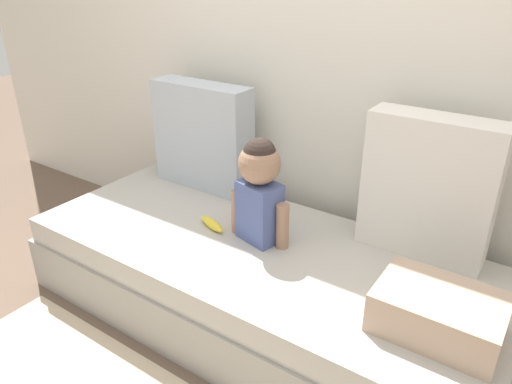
{
  "coord_description": "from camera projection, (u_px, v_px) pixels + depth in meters",
  "views": [
    {
      "loc": [
        0.99,
        -1.47,
        1.49
      ],
      "look_at": [
        -0.01,
        0.0,
        0.64
      ],
      "focal_mm": 33.49,
      "sensor_mm": 36.0,
      "label": 1
    }
  ],
  "objects": [
    {
      "name": "throw_pillow_left",
      "position": [
        203.0,
        137.0,
        2.51
      ],
      "size": [
        0.56,
        0.16,
        0.56
      ],
      "primitive_type": "cube",
      "color": "#B2BCC6",
      "rests_on": "couch"
    },
    {
      "name": "throw_pillow_right",
      "position": [
        428.0,
        188.0,
        1.91
      ],
      "size": [
        0.51,
        0.16,
        0.59
      ],
      "primitive_type": "cube",
      "color": "silver",
      "rests_on": "couch"
    },
    {
      "name": "back_wall",
      "position": [
        329.0,
        49.0,
        2.18
      ],
      "size": [
        5.33,
        0.1,
        2.27
      ],
      "primitive_type": "cube",
      "color": "silver",
      "rests_on": "ground"
    },
    {
      "name": "couch",
      "position": [
        258.0,
        281.0,
        2.16
      ],
      "size": [
        2.13,
        0.89,
        0.39
      ],
      "color": "#9C978F",
      "rests_on": "ground"
    },
    {
      "name": "toddler",
      "position": [
        259.0,
        186.0,
        2.01
      ],
      "size": [
        0.29,
        0.18,
        0.47
      ],
      "color": "#4C5B93",
      "rests_on": "couch"
    },
    {
      "name": "folded_blanket",
      "position": [
        438.0,
        313.0,
        1.56
      ],
      "size": [
        0.4,
        0.28,
        0.15
      ],
      "primitive_type": "cube",
      "color": "tan",
      "rests_on": "couch"
    },
    {
      "name": "banana",
      "position": [
        212.0,
        224.0,
        2.2
      ],
      "size": [
        0.17,
        0.1,
        0.04
      ],
      "primitive_type": "ellipsoid",
      "rotation": [
        0.0,
        0.0,
        -0.34
      ],
      "color": "yellow",
      "rests_on": "couch"
    },
    {
      "name": "ground_plane",
      "position": [
        258.0,
        314.0,
        2.24
      ],
      "size": [
        12.0,
        12.0,
        0.0
      ],
      "primitive_type": "plane",
      "color": "brown"
    }
  ]
}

